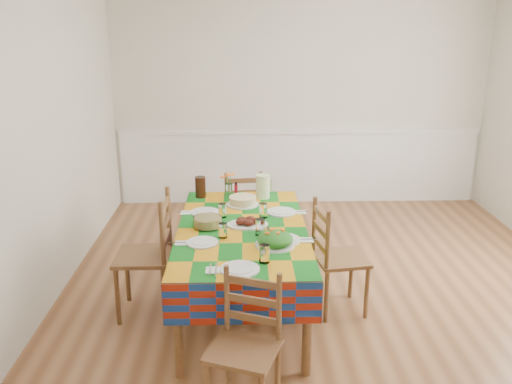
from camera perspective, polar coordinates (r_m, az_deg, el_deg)
room at (r=4.19m, az=8.30°, el=5.78°), size 4.58×5.08×2.78m
wainscot at (r=6.78m, az=4.54°, el=2.93°), size 4.41×0.06×0.92m
dining_table at (r=4.13m, az=-1.46°, el=-4.74°), size 0.97×1.81×0.70m
setting_near_head at (r=3.45m, az=-0.86°, el=-7.52°), size 0.41×0.27×0.12m
setting_left_near at (r=3.85m, az=-4.95°, el=-4.84°), size 0.41×0.24×0.11m
setting_left_far at (r=4.38m, az=-4.81°, el=-2.05°), size 0.42×0.25×0.11m
setting_right_near at (r=3.89m, az=2.05°, el=-4.54°), size 0.47×0.27×0.12m
setting_right_far at (r=4.36m, az=2.07°, el=-2.05°), size 0.45×0.26×0.12m
meat_platter at (r=4.13m, az=-0.91°, el=-3.23°), size 0.31×0.23×0.06m
salad_platter at (r=3.76m, az=2.02°, el=-5.05°), size 0.28×0.28×0.12m
pasta_bowl at (r=4.11m, az=-5.12°, el=-3.17°), size 0.22×0.22×0.08m
cake at (r=4.58m, az=-1.41°, el=-0.95°), size 0.27×0.27×0.07m
serving_utensils at (r=4.03m, az=1.08°, el=-4.08°), size 0.13×0.29×0.01m
flower_vase at (r=4.79m, az=-2.91°, el=0.58°), size 0.14×0.11×0.22m
hot_sauce at (r=4.82m, az=-2.12°, el=0.33°), size 0.03×0.03×0.13m
green_pitcher at (r=4.75m, az=0.74°, el=0.60°), size 0.12×0.12×0.21m
tea_pitcher at (r=4.79m, az=-5.87°, el=0.52°), size 0.09×0.09×0.18m
name_card at (r=3.30m, az=-1.17°, el=-9.10°), size 0.07×0.02×0.01m
chair_near at (r=3.21m, az=-1.12°, el=-15.98°), size 0.48×0.47×0.85m
chair_far at (r=5.26m, az=-1.43°, el=-2.11°), size 0.41×0.40×0.86m
chair_left at (r=4.25m, az=-11.21°, el=-6.60°), size 0.41×0.43×0.97m
chair_right at (r=4.26m, az=8.37°, el=-6.95°), size 0.43×0.45×0.89m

